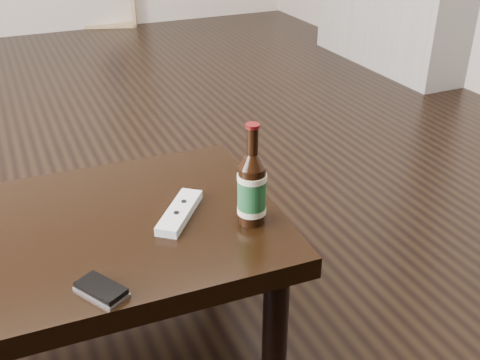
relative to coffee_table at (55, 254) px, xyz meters
name	(u,v)px	position (x,y,z in m)	size (l,w,h in m)	color
floor	(45,236)	(0.00, 0.64, -0.35)	(5.00, 6.00, 0.01)	black
coffee_table	(55,254)	(0.00, 0.00, 0.00)	(1.09, 0.66, 0.40)	black
beer_bottle	(252,189)	(0.44, -0.13, 0.14)	(0.08, 0.08, 0.25)	black
phone	(101,290)	(0.06, -0.25, 0.06)	(0.10, 0.12, 0.02)	#A7A8AA
remote	(180,212)	(0.29, -0.04, 0.06)	(0.16, 0.18, 0.02)	silver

